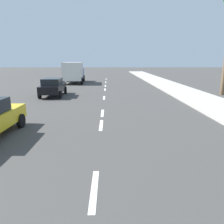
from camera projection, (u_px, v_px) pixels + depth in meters
ground_plane at (104, 100)px, 17.40m from camera, size 160.00×160.00×0.00m
sidewalk_strip at (191, 95)px, 19.46m from camera, size 3.60×80.00×0.14m
lane_stripe_2 at (94, 190)px, 5.31m from camera, size 0.16×1.80×0.01m
lane_stripe_3 at (101, 125)px, 10.58m from camera, size 0.16×1.80×0.01m
lane_stripe_4 at (102, 113)px, 12.98m from camera, size 0.16×1.80×0.01m
lane_stripe_5 at (104, 98)px, 18.24m from camera, size 0.16×1.80×0.01m
lane_stripe_6 at (105, 90)px, 23.35m from camera, size 0.16×1.80×0.01m
lane_stripe_7 at (105, 86)px, 26.64m from camera, size 0.16×1.80×0.01m
lane_stripe_8 at (106, 82)px, 31.19m from camera, size 0.16×1.80×0.01m
lane_stripe_9 at (106, 79)px, 36.28m from camera, size 0.16×1.80×0.01m
parked_car_black at (53, 87)px, 18.93m from camera, size 1.97×4.05×1.57m
delivery_truck at (74, 72)px, 29.72m from camera, size 2.89×6.34×2.80m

